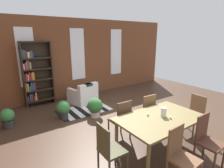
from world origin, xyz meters
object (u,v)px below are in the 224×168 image
at_px(dining_table, 160,121).
at_px(potted_plant_corner, 7,118).
at_px(dining_chair_head_right, 194,113).
at_px(dining_chair_near_right, 207,139).
at_px(dining_chair_near_left, 181,154).
at_px(armchair_white, 83,95).
at_px(bookshelf_tall, 35,74).
at_px(dining_chair_far_right, 146,111).
at_px(dining_chair_head_left, 109,149).
at_px(potted_plant_window, 95,107).
at_px(potted_plant_by_shelf, 63,109).
at_px(vase_on_table, 164,112).
at_px(dining_chair_far_left, 121,119).

height_order(dining_table, potted_plant_corner, dining_table).
xyz_separation_m(dining_chair_head_right, dining_chair_near_right, (-0.85, -0.76, 0.00)).
bearing_deg(dining_chair_near_right, dining_chair_head_right, 41.82).
bearing_deg(dining_chair_near_right, dining_chair_near_left, -180.00).
height_order(armchair_white, potted_plant_corner, armchair_white).
distance_m(bookshelf_tall, armchair_white, 1.75).
xyz_separation_m(dining_chair_head_right, bookshelf_tall, (-2.66, 4.13, 0.57)).
bearing_deg(dining_chair_far_right, armchair_white, 99.21).
height_order(dining_chair_head_left, potted_plant_window, dining_chair_head_left).
distance_m(dining_chair_head_left, potted_plant_window, 2.37).
relative_size(bookshelf_tall, armchair_white, 2.25).
distance_m(bookshelf_tall, potted_plant_by_shelf, 1.79).
xyz_separation_m(dining_chair_far_right, potted_plant_by_shelf, (-1.47, 1.79, -0.20)).
bearing_deg(dining_chair_head_right, bookshelf_tall, 122.82).
xyz_separation_m(vase_on_table, dining_chair_head_right, (1.15, -0.00, -0.32)).
relative_size(potted_plant_by_shelf, potted_plant_corner, 1.06).
distance_m(dining_chair_near_left, potted_plant_corner, 4.20).
relative_size(dining_chair_head_right, armchair_white, 0.99).
distance_m(dining_chair_head_right, dining_chair_far_left, 1.79).
bearing_deg(dining_chair_far_right, dining_chair_near_left, -116.89).
bearing_deg(dining_chair_far_right, dining_chair_near_right, -89.86).
bearing_deg(dining_chair_head_left, potted_plant_corner, 113.06).
height_order(dining_chair_far_right, bookshelf_tall, bookshelf_tall).
bearing_deg(vase_on_table, armchair_white, 92.27).
xyz_separation_m(bookshelf_tall, armchair_white, (1.38, -0.72, -0.80)).
height_order(dining_chair_near_right, potted_plant_by_shelf, dining_chair_near_right).
xyz_separation_m(vase_on_table, potted_plant_by_shelf, (-1.18, 2.55, -0.53)).
xyz_separation_m(dining_table, bookshelf_tall, (-1.43, 4.12, 0.42)).
relative_size(bookshelf_tall, potted_plant_by_shelf, 3.97).
bearing_deg(dining_chair_far_left, potted_plant_by_shelf, 111.38).
bearing_deg(dining_chair_near_left, dining_chair_head_left, 137.85).
bearing_deg(dining_chair_head_left, potted_plant_window, 66.18).
xyz_separation_m(dining_table, dining_chair_near_right, (0.39, -0.76, -0.15)).
xyz_separation_m(armchair_white, potted_plant_corner, (-2.41, -0.52, -0.00)).
relative_size(dining_table, potted_plant_by_shelf, 3.17).
relative_size(dining_table, dining_chair_far_left, 1.81).
xyz_separation_m(dining_table, dining_chair_far_right, (0.38, 0.76, -0.15)).
height_order(vase_on_table, potted_plant_by_shelf, vase_on_table).
bearing_deg(dining_table, dining_chair_head_right, -0.13).
relative_size(dining_chair_far_right, dining_chair_far_left, 1.00).
relative_size(dining_chair_head_right, bookshelf_tall, 0.44).
height_order(dining_chair_far_left, armchair_white, dining_chair_far_left).
xyz_separation_m(vase_on_table, potted_plant_window, (-0.37, 2.16, -0.52)).
xyz_separation_m(dining_chair_head_left, potted_plant_corner, (-1.23, 2.88, -0.24)).
relative_size(dining_chair_near_right, armchair_white, 0.99).
bearing_deg(potted_plant_corner, dining_chair_far_right, -36.73).
height_order(dining_chair_far_right, armchair_white, dining_chair_far_right).
distance_m(vase_on_table, dining_chair_head_left, 1.36).
xyz_separation_m(dining_chair_head_left, bookshelf_tall, (-0.19, 4.12, 0.57)).
xyz_separation_m(dining_chair_head_left, dining_chair_near_right, (1.62, -0.76, 0.00)).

